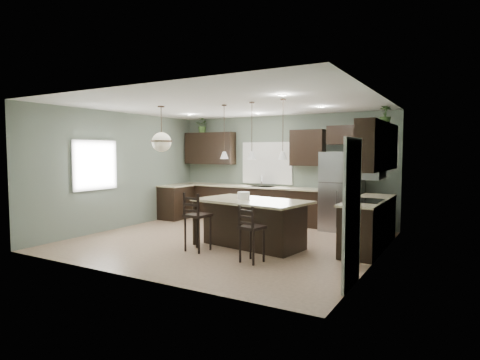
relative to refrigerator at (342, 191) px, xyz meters
name	(u,v)px	position (x,y,z in m)	size (l,w,h in m)	color
ground	(226,241)	(-1.75, -2.30, -0.93)	(6.00, 6.00, 0.00)	#9E8466
pantry_door	(352,213)	(1.22, -3.85, 0.09)	(0.04, 0.82, 2.04)	white
window_back	(267,163)	(-2.15, 0.44, 0.62)	(1.35, 0.02, 1.00)	white
window_left	(95,165)	(-4.74, -3.10, 0.62)	(0.02, 1.10, 1.00)	white
left_return_cabs	(176,202)	(-4.45, -0.60, -0.48)	(0.60, 0.90, 0.90)	black
left_return_countertop	(176,186)	(-4.43, -0.60, -0.01)	(0.66, 0.96, 0.04)	beige
back_lower_cabs	(247,204)	(-2.60, 0.15, -0.48)	(4.20, 0.60, 0.90)	black
back_countertop	(247,186)	(-2.60, 0.13, -0.01)	(4.20, 0.66, 0.04)	beige
sink_inset	(262,187)	(-2.15, 0.13, 0.01)	(0.70, 0.45, 0.01)	gray
faucet	(261,181)	(-2.15, 0.10, 0.16)	(0.02, 0.02, 0.28)	silver
back_upper_left	(210,148)	(-3.90, 0.28, 1.02)	(1.55, 0.34, 0.90)	black
back_upper_right	(308,148)	(-0.95, 0.28, 1.02)	(0.85, 0.34, 0.90)	black
fridge_header	(350,135)	(0.10, 0.28, 1.32)	(1.05, 0.34, 0.45)	black
right_lower_cabs	(369,225)	(0.95, -1.42, -0.48)	(0.60, 2.35, 0.90)	black
right_countertop	(369,200)	(0.93, -1.42, -0.01)	(0.66, 2.35, 0.04)	beige
cooktop	(366,201)	(0.93, -1.70, 0.02)	(0.58, 0.75, 0.02)	black
wall_oven_front	(350,225)	(0.64, -1.70, -0.48)	(0.01, 0.72, 0.60)	gray
right_upper_cabs	(378,146)	(1.08, -1.42, 1.02)	(0.34, 2.35, 0.90)	black
microwave	(372,168)	(1.03, -1.70, 0.62)	(0.40, 0.75, 0.40)	gray
refrigerator	(342,191)	(0.00, 0.00, 0.00)	(0.90, 0.74, 1.85)	#92939A
kitchen_island	(252,224)	(-1.04, -2.51, -0.46)	(2.16, 1.23, 0.92)	black
serving_dish	(244,195)	(-1.24, -2.48, 0.07)	(0.24, 0.24, 0.14)	white
bar_stool_left	(198,222)	(-1.77, -3.28, -0.37)	(0.41, 0.41, 1.10)	black
bar_stool_right	(252,234)	(-0.53, -3.46, -0.44)	(0.36, 0.36, 0.97)	black
pendant_left	(224,132)	(-1.74, -2.40, 1.32)	(0.17, 0.17, 1.10)	white
pendant_center	(252,131)	(-1.04, -2.51, 1.32)	(0.17, 0.17, 1.10)	white
pendant_right	(283,129)	(-0.35, -2.61, 1.32)	(0.17, 0.17, 1.10)	white
chandelier	(161,129)	(-2.99, -2.85, 1.40)	(0.44, 0.44, 0.95)	#F7EECA
plant_back_left	(203,126)	(-4.13, 0.25, 1.68)	(0.37, 0.32, 0.41)	#3A5A27
plant_right_wall	(385,115)	(1.05, -0.63, 1.68)	(0.22, 0.22, 0.40)	#2D4A20
room_shell	(226,159)	(-1.75, -2.30, 0.77)	(6.00, 6.00, 6.00)	#5E6C5E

